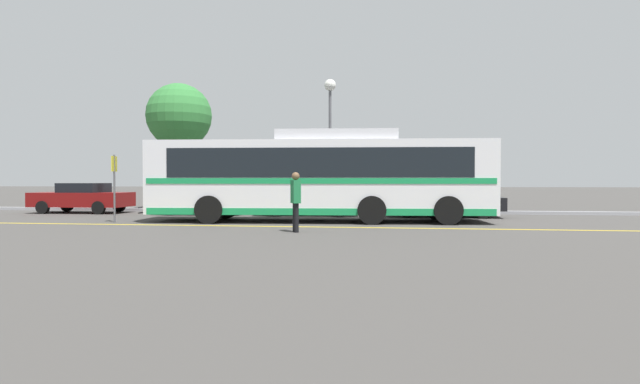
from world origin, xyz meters
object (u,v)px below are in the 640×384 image
object	(u,v)px
transit_bus	(320,176)
tree_0	(179,116)
pedestrian_0	(296,198)
parked_car_2	(310,199)
parked_car_3	(442,200)
parked_car_1	(202,199)
street_lamp	(330,111)
parked_car_0	(82,198)
bus_stop_sign	(114,180)

from	to	relation	value
transit_bus	tree_0	world-z (taller)	tree_0
pedestrian_0	tree_0	xyz separation A→B (m)	(-8.42, 11.11, 3.97)
parked_car_2	parked_car_3	xyz separation A→B (m)	(5.68, 0.09, -0.01)
parked_car_1	street_lamp	world-z (taller)	street_lamp
parked_car_0	street_lamp	world-z (taller)	street_lamp
parked_car_2	parked_car_3	bearing A→B (deg)	-92.95
pedestrian_0	bus_stop_sign	bearing A→B (deg)	-133.54
transit_bus	parked_car_1	world-z (taller)	transit_bus
parked_car_1	street_lamp	xyz separation A→B (m)	(5.52, 2.70, 4.26)
parked_car_1	bus_stop_sign	size ratio (longest dim) A/B	1.60
parked_car_3	street_lamp	distance (m)	7.21
parked_car_0	pedestrian_0	world-z (taller)	pedestrian_0
parked_car_2	street_lamp	world-z (taller)	street_lamp
pedestrian_0	parked_car_2	bearing A→B (deg)	161.39
transit_bus	tree_0	xyz separation A→B (m)	(-8.63, 7.18, 3.28)
street_lamp	parked_car_0	bearing A→B (deg)	-167.72
bus_stop_sign	tree_0	size ratio (longest dim) A/B	0.37
street_lamp	bus_stop_sign	bearing A→B (deg)	-133.54
parked_car_0	tree_0	bearing A→B (deg)	-42.18
parked_car_1	parked_car_2	world-z (taller)	parked_car_1
parked_car_0	parked_car_3	xyz separation A→B (m)	(16.63, -0.28, -0.02)
transit_bus	pedestrian_0	bearing A→B (deg)	172.63
parked_car_0	parked_car_3	size ratio (longest dim) A/B	0.91
tree_0	parked_car_2	bearing A→B (deg)	-27.68
parked_car_1	pedestrian_0	distance (m)	9.18
parked_car_1	bus_stop_sign	world-z (taller)	bus_stop_sign
parked_car_2	transit_bus	bearing A→B (deg)	-167.71
bus_stop_sign	parked_car_1	bearing A→B (deg)	-22.21
parked_car_0	parked_car_1	bearing A→B (deg)	-92.69
parked_car_2	parked_car_0	bearing A→B (deg)	84.27
transit_bus	parked_car_0	world-z (taller)	transit_bus
bus_stop_sign	parked_car_0	bearing A→B (deg)	38.06
pedestrian_0	street_lamp	world-z (taller)	street_lamp
parked_car_3	transit_bus	bearing A→B (deg)	-54.23
bus_stop_sign	street_lamp	distance (m)	10.79
transit_bus	parked_car_1	distance (m)	6.80
pedestrian_0	street_lamp	size ratio (longest dim) A/B	0.27
pedestrian_0	tree_0	world-z (taller)	tree_0
parked_car_0	parked_car_1	distance (m)	6.01
parked_car_2	pedestrian_0	world-z (taller)	pedestrian_0
transit_bus	bus_stop_sign	world-z (taller)	transit_bus
transit_bus	parked_car_3	bearing A→B (deg)	-60.30
bus_stop_sign	pedestrian_0	bearing A→B (deg)	-113.61
tree_0	pedestrian_0	bearing A→B (deg)	-52.84
parked_car_2	parked_car_3	world-z (taller)	parked_car_3
transit_bus	pedestrian_0	world-z (taller)	transit_bus
parked_car_0	parked_car_3	world-z (taller)	parked_car_0
parked_car_0	tree_0	size ratio (longest dim) A/B	0.66
parked_car_1	parked_car_2	xyz separation A→B (m)	(4.95, -0.18, 0.00)
transit_bus	parked_car_2	bearing A→B (deg)	11.81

